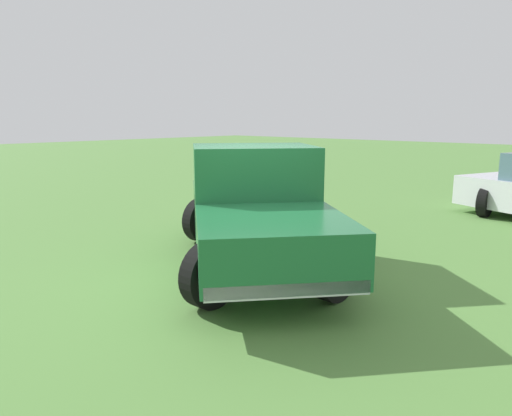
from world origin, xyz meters
TOP-DOWN VIEW (x-y plane):
  - ground_plane at (0.00, 0.00)m, footprint 80.00×80.00m
  - pickup_truck at (0.32, 0.19)m, footprint 4.51×4.91m

SIDE VIEW (x-z plane):
  - ground_plane at x=0.00m, z-range 0.00..0.00m
  - pickup_truck at x=0.32m, z-range 0.04..1.86m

